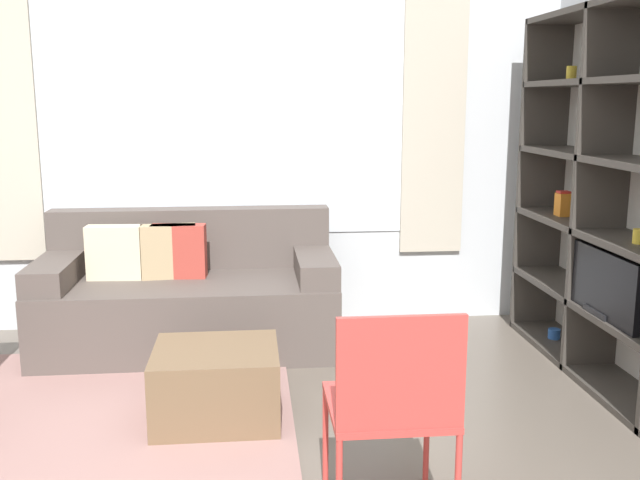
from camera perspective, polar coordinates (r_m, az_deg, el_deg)
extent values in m
cube|color=silver|center=(4.95, -7.63, 8.58)|extent=(5.81, 0.07, 2.70)
cube|color=white|center=(4.90, -7.68, 9.73)|extent=(2.54, 0.01, 1.60)
cube|color=beige|center=(5.14, -24.12, 8.93)|extent=(0.44, 0.03, 1.90)
cube|color=beige|center=(5.05, 9.10, 9.73)|extent=(0.44, 0.03, 1.90)
cube|color=gray|center=(3.99, -20.01, -12.54)|extent=(2.36, 1.67, 0.01)
cube|color=#3D3833|center=(4.32, 21.61, 3.40)|extent=(0.34, 0.04, 2.08)
cube|color=#3D3833|center=(5.07, 17.34, 4.71)|extent=(0.34, 0.04, 2.08)
cube|color=#3D3833|center=(4.22, 23.21, -11.30)|extent=(0.34, 2.50, 0.04)
cube|color=#3D3833|center=(4.09, 23.64, -6.12)|extent=(0.34, 2.50, 0.04)
cube|color=#3D3833|center=(3.99, 24.10, -0.40)|extent=(0.34, 2.50, 0.04)
cube|color=black|center=(4.06, 21.55, -3.21)|extent=(0.04, 0.75, 0.35)
cube|color=black|center=(4.11, 21.64, -5.38)|extent=(0.10, 0.24, 0.03)
cylinder|color=gold|center=(4.69, 19.47, 12.48)|extent=(0.06, 0.06, 0.08)
cube|color=red|center=(4.72, 18.88, 2.80)|extent=(0.07, 0.07, 0.15)
cylinder|color=#2856A8|center=(4.92, 18.22, -7.13)|extent=(0.08, 0.08, 0.06)
cylinder|color=gold|center=(3.94, 24.22, 0.26)|extent=(0.07, 0.07, 0.07)
cube|color=orange|center=(4.71, 18.97, 2.69)|extent=(0.09, 0.09, 0.14)
cube|color=#564C47|center=(4.63, -10.40, -5.83)|extent=(1.84, 0.86, 0.45)
cube|color=#564C47|center=(4.86, -10.26, 0.16)|extent=(1.84, 0.18, 0.40)
cube|color=#564C47|center=(4.69, -20.34, -2.31)|extent=(0.24, 0.80, 0.15)
cube|color=#564C47|center=(4.55, -0.43, -2.00)|extent=(0.24, 0.80, 0.15)
cube|color=tan|center=(4.60, -12.00, -0.90)|extent=(0.35, 0.15, 0.34)
cube|color=#AD3D33|center=(4.59, -11.23, -0.88)|extent=(0.35, 0.14, 0.34)
cube|color=beige|center=(4.65, -16.10, -0.97)|extent=(0.35, 0.14, 0.34)
cube|color=brown|center=(3.62, -8.28, -11.35)|extent=(0.61, 0.54, 0.37)
cylinder|color=#CC3D38|center=(3.04, 8.53, -15.15)|extent=(0.02, 0.02, 0.44)
cylinder|color=#CC3D38|center=(2.98, 0.44, -15.67)|extent=(0.02, 0.02, 0.44)
cube|color=#CC3D38|center=(2.71, 5.45, -13.09)|extent=(0.44, 0.46, 0.02)
cube|color=#CC3D38|center=(2.44, 6.50, -10.55)|extent=(0.44, 0.02, 0.40)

